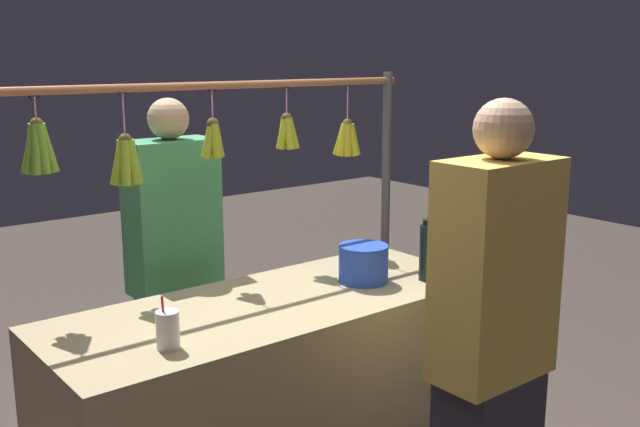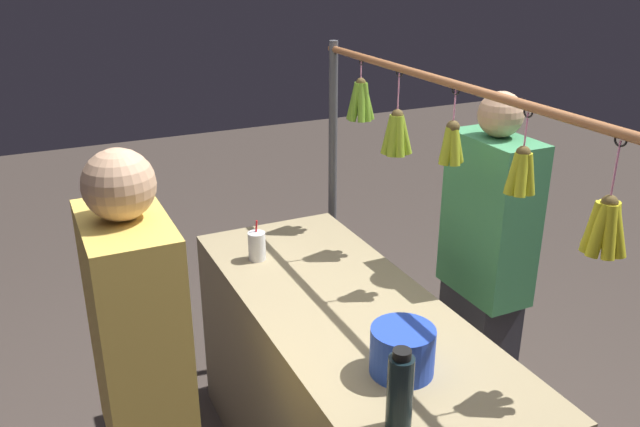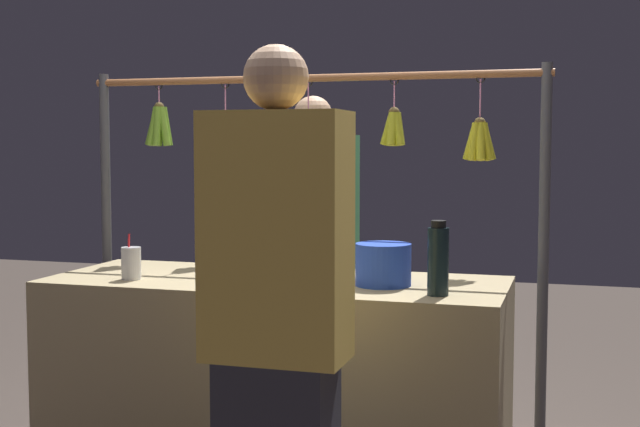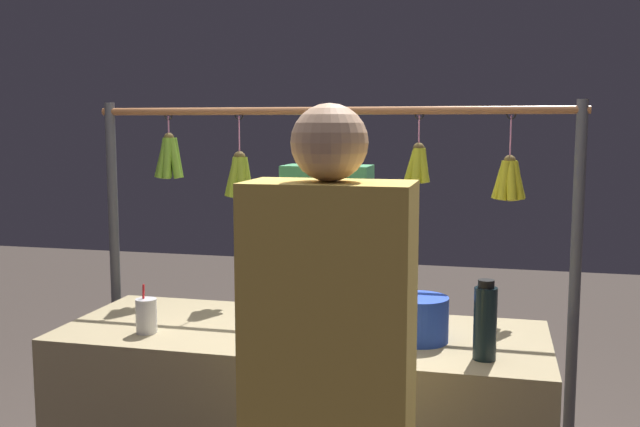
% 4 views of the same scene
% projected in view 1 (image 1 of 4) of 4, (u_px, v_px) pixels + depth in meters
% --- Properties ---
extents(market_counter, '(1.77, 0.69, 0.91)m').
position_uv_depth(market_counter, '(276.00, 410.00, 2.91)').
color(market_counter, tan).
rests_on(market_counter, ground).
extents(display_rack, '(2.04, 0.13, 1.76)m').
position_uv_depth(display_rack, '(211.00, 199.00, 3.05)').
color(display_rack, '#4C4C51').
rests_on(display_rack, ground).
extents(water_bottle, '(0.07, 0.07, 0.26)m').
position_uv_depth(water_bottle, '(428.00, 251.00, 3.04)').
color(water_bottle, black).
rests_on(water_bottle, market_counter).
extents(blue_bucket, '(0.21, 0.21, 0.16)m').
position_uv_depth(blue_bucket, '(363.00, 263.00, 3.03)').
color(blue_bucket, blue).
rests_on(blue_bucket, market_counter).
extents(drink_cup, '(0.08, 0.08, 0.18)m').
position_uv_depth(drink_cup, '(168.00, 330.00, 2.34)').
color(drink_cup, silver).
rests_on(drink_cup, market_counter).
extents(vendor_person, '(0.39, 0.21, 1.66)m').
position_uv_depth(vendor_person, '(175.00, 284.00, 3.32)').
color(vendor_person, '#2D2D38').
rests_on(vendor_person, ground).
extents(customer_person, '(0.41, 0.22, 1.71)m').
position_uv_depth(customer_person, '(491.00, 365.00, 2.38)').
color(customer_person, '#2D2D38').
rests_on(customer_person, ground).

